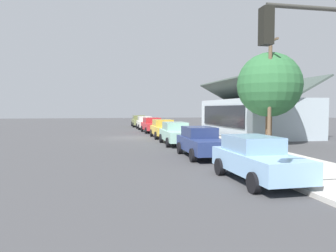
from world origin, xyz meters
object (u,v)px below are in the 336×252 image
(car_cherry, at_px, (152,125))
(traffic_light_main, at_px, (328,68))
(car_ivory, at_px, (145,123))
(utility_pole_wooden, at_px, (270,88))
(car_mustard, at_px, (163,129))
(fire_hydrant_red, at_px, (152,124))
(car_skyblue, at_px, (256,159))
(car_olive, at_px, (139,121))
(shade_tree, at_px, (269,85))
(car_seafoam, at_px, (176,133))
(car_navy, at_px, (201,142))

(car_cherry, xyz_separation_m, traffic_light_main, (28.13, -0.33, 2.67))
(car_ivory, distance_m, utility_pole_wooden, 21.89)
(car_mustard, height_order, fire_hydrant_red, car_mustard)
(car_skyblue, bearing_deg, car_cherry, 179.17)
(car_cherry, xyz_separation_m, car_mustard, (6.41, -0.00, -0.00))
(car_olive, bearing_deg, utility_pole_wooden, 12.94)
(car_cherry, xyz_separation_m, shade_tree, (13.89, 6.01, 3.38))
(car_olive, bearing_deg, car_mustard, 1.81)
(car_ivory, height_order, car_cherry, same)
(car_ivory, distance_m, car_seafoam, 17.69)
(utility_pole_wooden, bearing_deg, car_olive, -168.44)
(utility_pole_wooden, bearing_deg, car_skyblue, -31.03)
(utility_pole_wooden, bearing_deg, traffic_light_main, -23.64)
(traffic_light_main, xyz_separation_m, utility_pole_wooden, (-12.93, 5.66, 0.44))
(car_olive, height_order, car_mustard, same)
(utility_pole_wooden, bearing_deg, fire_hydrant_red, -170.78)
(car_mustard, bearing_deg, car_skyblue, 0.85)
(car_seafoam, height_order, utility_pole_wooden, utility_pole_wooden)
(car_mustard, xyz_separation_m, shade_tree, (7.49, 6.02, 3.38))
(car_cherry, distance_m, car_mustard, 6.41)
(car_seafoam, bearing_deg, shade_tree, 73.78)
(car_olive, height_order, traffic_light_main, traffic_light_main)
(car_cherry, bearing_deg, shade_tree, 22.36)
(car_seafoam, distance_m, car_skyblue, 12.11)
(shade_tree, distance_m, fire_hydrant_red, 24.08)
(car_navy, distance_m, car_skyblue, 6.04)
(car_cherry, relative_size, car_mustard, 1.05)
(car_olive, xyz_separation_m, utility_pole_wooden, (26.74, 5.47, 3.11))
(car_seafoam, bearing_deg, car_skyblue, 2.40)
(car_olive, xyz_separation_m, car_skyblue, (35.55, 0.17, -0.00))
(car_ivory, bearing_deg, utility_pole_wooden, 15.37)
(car_skyblue, height_order, fire_hydrant_red, car_skyblue)
(car_cherry, height_order, car_mustard, same)
(car_mustard, bearing_deg, traffic_light_main, -0.11)
(fire_hydrant_red, bearing_deg, car_ivory, -20.77)
(car_mustard, bearing_deg, utility_pole_wooden, 31.97)
(car_navy, height_order, utility_pole_wooden, utility_pole_wooden)
(shade_tree, height_order, fire_hydrant_red, shade_tree)
(shade_tree, relative_size, traffic_light_main, 1.24)
(car_olive, distance_m, fire_hydrant_red, 2.58)
(car_olive, xyz_separation_m, traffic_light_main, (39.66, -0.19, 2.67))
(car_mustard, relative_size, fire_hydrant_red, 6.43)
(shade_tree, bearing_deg, car_cherry, -156.59)
(car_mustard, relative_size, utility_pole_wooden, 0.61)
(car_ivory, relative_size, shade_tree, 0.68)
(car_olive, bearing_deg, car_ivory, 2.22)
(fire_hydrant_red, bearing_deg, car_seafoam, -3.91)
(car_olive, xyz_separation_m, car_cherry, (11.53, 0.14, 0.00))
(car_seafoam, xyz_separation_m, utility_pole_wooden, (3.30, 5.46, 3.11))
(car_mustard, distance_m, traffic_light_main, 21.89)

